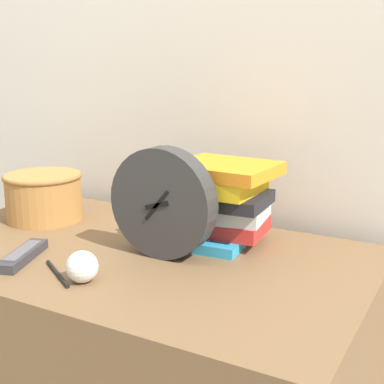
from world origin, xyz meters
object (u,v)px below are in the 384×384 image
Objects in this scene: pen at (57,273)px; crumpled_paper_ball at (82,267)px; book_stack at (219,200)px; basket at (44,195)px; desk_clock at (162,203)px; tv_remote at (23,255)px.

crumpled_paper_ball is at bearing -0.19° from pen.
basket is (-0.48, -0.06, -0.03)m from book_stack.
desk_clock is 0.26m from pen.
tv_remote is at bearing -146.76° from desk_clock.
book_stack is 4.14× the size of crumpled_paper_ball.
desk_clock reaches higher than crumpled_paper_ball.
basket is at bearing 168.99° from desk_clock.
basket is at bearing 125.18° from tv_remote.
tv_remote is at bearing 171.63° from crumpled_paper_ball.
basket reaches higher than pen.
tv_remote is 2.76× the size of crumpled_paper_ball.
tv_remote is at bearing 167.42° from pen.
crumpled_paper_ball reaches higher than pen.
pen is at bearing -42.71° from basket.
book_stack is at bearing 60.01° from pen.
pen is (-0.06, 0.00, -0.03)m from crumpled_paper_ball.
book_stack is 0.44m from tv_remote.
desk_clock is 0.93× the size of book_stack.
tv_remote is 0.13m from pen.
pen is at bearing -12.58° from tv_remote.
crumpled_paper_ball is (-0.06, -0.19, -0.09)m from desk_clock.
crumpled_paper_ball is (0.19, -0.03, 0.02)m from tv_remote.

